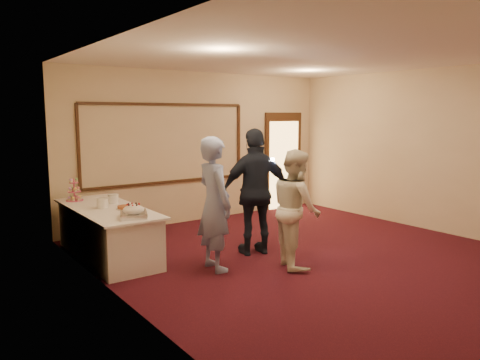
{
  "coord_description": "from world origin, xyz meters",
  "views": [
    {
      "loc": [
        -4.95,
        -4.68,
        2.16
      ],
      "look_at": [
        -0.75,
        1.14,
        1.15
      ],
      "focal_mm": 35.0,
      "sensor_mm": 36.0,
      "label": 1
    }
  ],
  "objects_px": {
    "cupcake_stand": "(74,192)",
    "plate_stack_a": "(103,203)",
    "tart": "(125,207)",
    "buffet_table": "(108,232)",
    "man": "(215,204)",
    "guest": "(256,192)",
    "pavlova_tray": "(134,212)",
    "woman": "(296,208)",
    "plate_stack_b": "(113,199)"
  },
  "relations": [
    {
      "from": "cupcake_stand",
      "to": "plate_stack_a",
      "type": "xyz_separation_m",
      "value": [
        0.16,
        -0.85,
        -0.07
      ]
    },
    {
      "from": "plate_stack_a",
      "to": "tart",
      "type": "relative_size",
      "value": 0.7
    },
    {
      "from": "buffet_table",
      "to": "man",
      "type": "distance_m",
      "value": 1.83
    },
    {
      "from": "buffet_table",
      "to": "plate_stack_a",
      "type": "xyz_separation_m",
      "value": [
        -0.06,
        0.0,
        0.46
      ]
    },
    {
      "from": "cupcake_stand",
      "to": "buffet_table",
      "type": "bearing_deg",
      "value": -75.47
    },
    {
      "from": "man",
      "to": "guest",
      "type": "height_order",
      "value": "guest"
    },
    {
      "from": "tart",
      "to": "pavlova_tray",
      "type": "bearing_deg",
      "value": -100.94
    },
    {
      "from": "woman",
      "to": "buffet_table",
      "type": "bearing_deg",
      "value": 69.56
    },
    {
      "from": "buffet_table",
      "to": "plate_stack_b",
      "type": "relative_size",
      "value": 13.88
    },
    {
      "from": "plate_stack_b",
      "to": "man",
      "type": "distance_m",
      "value": 1.87
    },
    {
      "from": "buffet_table",
      "to": "pavlova_tray",
      "type": "height_order",
      "value": "pavlova_tray"
    },
    {
      "from": "tart",
      "to": "guest",
      "type": "xyz_separation_m",
      "value": [
        1.77,
        -0.88,
        0.18
      ]
    },
    {
      "from": "buffet_table",
      "to": "plate_stack_a",
      "type": "bearing_deg",
      "value": 176.85
    },
    {
      "from": "plate_stack_b",
      "to": "woman",
      "type": "bearing_deg",
      "value": -50.63
    },
    {
      "from": "woman",
      "to": "plate_stack_b",
      "type": "bearing_deg",
      "value": 62.77
    },
    {
      "from": "pavlova_tray",
      "to": "cupcake_stand",
      "type": "height_order",
      "value": "cupcake_stand"
    },
    {
      "from": "plate_stack_b",
      "to": "woman",
      "type": "xyz_separation_m",
      "value": [
        1.83,
        -2.23,
        -0.0
      ]
    },
    {
      "from": "plate_stack_a",
      "to": "woman",
      "type": "relative_size",
      "value": 0.11
    },
    {
      "from": "buffet_table",
      "to": "man",
      "type": "xyz_separation_m",
      "value": [
        1.02,
        -1.41,
        0.54
      ]
    },
    {
      "from": "woman",
      "to": "guest",
      "type": "height_order",
      "value": "guest"
    },
    {
      "from": "pavlova_tray",
      "to": "tart",
      "type": "xyz_separation_m",
      "value": [
        0.11,
        0.58,
        -0.05
      ]
    },
    {
      "from": "pavlova_tray",
      "to": "plate_stack_a",
      "type": "bearing_deg",
      "value": 97.99
    },
    {
      "from": "tart",
      "to": "woman",
      "type": "bearing_deg",
      "value": -42.09
    },
    {
      "from": "buffet_table",
      "to": "tart",
      "type": "height_order",
      "value": "tart"
    },
    {
      "from": "buffet_table",
      "to": "tart",
      "type": "bearing_deg",
      "value": -57.27
    },
    {
      "from": "woman",
      "to": "guest",
      "type": "distance_m",
      "value": 0.82
    },
    {
      "from": "pavlova_tray",
      "to": "man",
      "type": "xyz_separation_m",
      "value": [
        0.96,
        -0.55,
        0.09
      ]
    },
    {
      "from": "guest",
      "to": "woman",
      "type": "bearing_deg",
      "value": 112.21
    },
    {
      "from": "tart",
      "to": "man",
      "type": "xyz_separation_m",
      "value": [
        0.84,
        -1.13,
        0.14
      ]
    },
    {
      "from": "man",
      "to": "cupcake_stand",
      "type": "bearing_deg",
      "value": 32.74
    },
    {
      "from": "buffet_table",
      "to": "cupcake_stand",
      "type": "bearing_deg",
      "value": 104.53
    },
    {
      "from": "pavlova_tray",
      "to": "tart",
      "type": "relative_size",
      "value": 2.18
    },
    {
      "from": "buffet_table",
      "to": "pavlova_tray",
      "type": "relative_size",
      "value": 4.32
    },
    {
      "from": "pavlova_tray",
      "to": "cupcake_stand",
      "type": "xyz_separation_m",
      "value": [
        -0.29,
        1.71,
        0.07
      ]
    },
    {
      "from": "man",
      "to": "guest",
      "type": "relative_size",
      "value": 0.96
    },
    {
      "from": "tart",
      "to": "woman",
      "type": "distance_m",
      "value": 2.51
    },
    {
      "from": "plate_stack_a",
      "to": "plate_stack_b",
      "type": "distance_m",
      "value": 0.38
    },
    {
      "from": "buffet_table",
      "to": "tart",
      "type": "xyz_separation_m",
      "value": [
        0.18,
        -0.28,
        0.41
      ]
    },
    {
      "from": "man",
      "to": "woman",
      "type": "bearing_deg",
      "value": -114.41
    },
    {
      "from": "pavlova_tray",
      "to": "guest",
      "type": "xyz_separation_m",
      "value": [
        1.88,
        -0.29,
        0.13
      ]
    },
    {
      "from": "plate_stack_a",
      "to": "cupcake_stand",
      "type": "bearing_deg",
      "value": 100.97
    },
    {
      "from": "buffet_table",
      "to": "cupcake_stand",
      "type": "height_order",
      "value": "cupcake_stand"
    },
    {
      "from": "tart",
      "to": "guest",
      "type": "bearing_deg",
      "value": -26.45
    },
    {
      "from": "cupcake_stand",
      "to": "woman",
      "type": "height_order",
      "value": "woman"
    },
    {
      "from": "buffet_table",
      "to": "pavlova_tray",
      "type": "distance_m",
      "value": 0.98
    },
    {
      "from": "cupcake_stand",
      "to": "woman",
      "type": "distance_m",
      "value": 3.61
    },
    {
      "from": "plate_stack_b",
      "to": "buffet_table",
      "type": "bearing_deg",
      "value": -127.26
    },
    {
      "from": "woman",
      "to": "man",
      "type": "bearing_deg",
      "value": 85.04
    },
    {
      "from": "tart",
      "to": "guest",
      "type": "height_order",
      "value": "guest"
    },
    {
      "from": "buffet_table",
      "to": "pavlova_tray",
      "type": "xyz_separation_m",
      "value": [
        0.07,
        -0.86,
        0.46
      ]
    }
  ]
}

